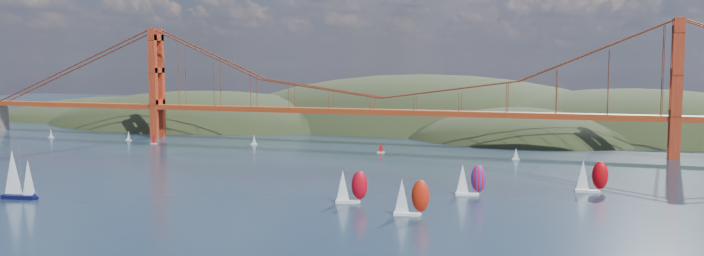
% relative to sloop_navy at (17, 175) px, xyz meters
% --- Properties ---
extents(ground, '(1200.00, 1200.00, 0.00)m').
position_rel_sloop_navy_xyz_m(ground, '(58.56, -28.63, -6.64)').
color(ground, black).
rests_on(ground, ground).
extents(headlands, '(725.00, 225.00, 96.00)m').
position_rel_sloop_navy_xyz_m(headlands, '(103.51, 249.66, -19.10)').
color(headlands, black).
rests_on(headlands, ground).
extents(bridge, '(552.00, 12.00, 55.00)m').
position_rel_sloop_navy_xyz_m(bridge, '(56.82, 151.37, 25.59)').
color(bridge, '#953511').
rests_on(bridge, ground).
extents(sloop_navy, '(10.05, 6.27, 15.04)m').
position_rel_sloop_navy_xyz_m(sloop_navy, '(0.00, 0.00, 0.00)').
color(sloop_navy, black).
rests_on(sloop_navy, ground).
extents(racer_0, '(8.78, 5.38, 9.82)m').
position_rel_sloop_navy_xyz_m(racer_0, '(88.03, 24.68, -2.00)').
color(racer_0, silver).
rests_on(racer_0, ground).
extents(racer_1, '(8.93, 4.66, 10.02)m').
position_rel_sloop_navy_xyz_m(racer_1, '(106.83, 15.24, -1.90)').
color(racer_1, white).
rests_on(racer_1, ground).
extents(racer_3, '(9.18, 4.20, 10.38)m').
position_rel_sloop_navy_xyz_m(racer_3, '(148.06, 62.04, -1.74)').
color(racer_3, silver).
rests_on(racer_3, ground).
extents(racer_rwb, '(8.79, 4.96, 9.85)m').
position_rel_sloop_navy_xyz_m(racer_rwb, '(116.06, 45.92, -1.99)').
color(racer_rwb, silver).
rests_on(racer_rwb, ground).
extents(distant_boat_0, '(3.00, 2.00, 4.70)m').
position_rel_sloop_navy_xyz_m(distant_boat_0, '(-110.25, 130.13, -4.23)').
color(distant_boat_0, silver).
rests_on(distant_boat_0, ground).
extents(distant_boat_1, '(3.00, 2.00, 4.70)m').
position_rel_sloop_navy_xyz_m(distant_boat_1, '(-65.51, 133.07, -4.23)').
color(distant_boat_1, silver).
rests_on(distant_boat_1, ground).
extents(distant_boat_2, '(3.00, 2.00, 4.70)m').
position_rel_sloop_navy_xyz_m(distant_boat_2, '(-44.89, 124.51, -4.23)').
color(distant_boat_2, silver).
rests_on(distant_boat_2, ground).
extents(distant_boat_3, '(3.00, 2.00, 4.70)m').
position_rel_sloop_navy_xyz_m(distant_boat_3, '(0.60, 137.57, -4.23)').
color(distant_boat_3, silver).
rests_on(distant_boat_3, ground).
extents(distant_boat_8, '(3.00, 2.00, 4.70)m').
position_rel_sloop_navy_xyz_m(distant_boat_8, '(120.36, 125.50, -4.23)').
color(distant_boat_8, silver).
rests_on(distant_boat_8, ground).
extents(distant_boat_9, '(3.00, 2.00, 4.70)m').
position_rel_sloop_navy_xyz_m(distant_boat_9, '(64.59, 128.53, -4.23)').
color(distant_boat_9, silver).
rests_on(distant_boat_9, ground).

